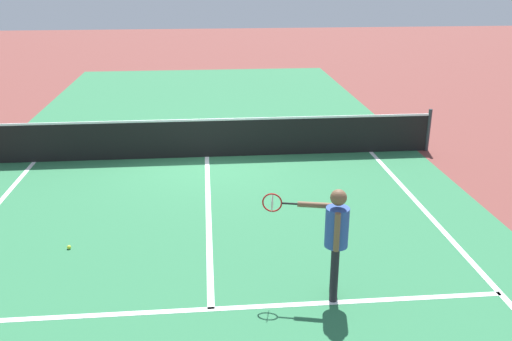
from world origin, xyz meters
TOP-DOWN VIEW (x-y plane):
  - ground_plane at (0.00, 0.00)m, footprint 60.00×60.00m
  - court_surface_inbounds at (0.00, 0.00)m, footprint 10.62×24.40m
  - line_sideline_right at (4.11, -5.95)m, footprint 0.10×11.89m
  - line_service_near at (0.00, -6.40)m, footprint 8.22×0.10m
  - line_center_service at (0.00, -3.20)m, footprint 0.10×6.40m
  - net at (0.00, 0.00)m, footprint 11.19×0.09m
  - player_near at (1.69, -6.23)m, footprint 1.13×0.70m
  - tennis_ball_mid_court at (-2.30, -4.48)m, footprint 0.07×0.07m

SIDE VIEW (x-z plane):
  - ground_plane at x=0.00m, z-range 0.00..0.00m
  - court_surface_inbounds at x=0.00m, z-range 0.00..0.00m
  - line_sideline_right at x=4.11m, z-range 0.00..0.01m
  - line_service_near at x=0.00m, z-range 0.00..0.01m
  - line_center_service at x=0.00m, z-range 0.00..0.01m
  - tennis_ball_mid_court at x=-2.30m, z-range 0.00..0.07m
  - net at x=0.00m, z-range -0.04..1.03m
  - player_near at x=1.69m, z-range 0.20..1.82m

